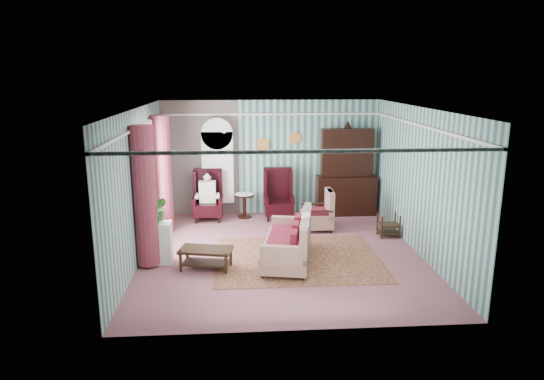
{
  "coord_description": "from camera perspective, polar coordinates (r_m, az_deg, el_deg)",
  "views": [
    {
      "loc": [
        -0.83,
        -9.15,
        3.54
      ],
      "look_at": [
        -0.15,
        0.6,
        1.18
      ],
      "focal_mm": 32.0,
      "sensor_mm": 36.0,
      "label": 1
    }
  ],
  "objects": [
    {
      "name": "rug",
      "position": [
        9.6,
        3.06,
        -8.06
      ],
      "size": [
        3.2,
        2.6,
        0.01
      ],
      "primitive_type": "cube",
      "color": "#44161E",
      "rests_on": "floor"
    },
    {
      "name": "coffee_table",
      "position": [
        9.14,
        -7.76,
        -8.0
      ],
      "size": [
        1.04,
        0.69,
        0.39
      ],
      "primitive_type": "cube",
      "rotation": [
        0.0,
        0.0,
        -0.21
      ],
      "color": "black",
      "rests_on": "floor"
    },
    {
      "name": "room_shell",
      "position": [
        9.46,
        -2.68,
        4.22
      ],
      "size": [
        5.53,
        6.02,
        2.91
      ],
      "color": "#396867",
      "rests_on": "ground"
    },
    {
      "name": "plant_stand",
      "position": [
        9.52,
        -13.35,
        -6.07
      ],
      "size": [
        0.55,
        0.35,
        0.8
      ],
      "primitive_type": "cube",
      "color": "white",
      "rests_on": "floor"
    },
    {
      "name": "floor",
      "position": [
        9.85,
        1.1,
        -7.5
      ],
      "size": [
        6.0,
        6.0,
        0.0
      ],
      "primitive_type": "plane",
      "color": "#864E58",
      "rests_on": "ground"
    },
    {
      "name": "sofa",
      "position": [
        9.28,
        1.77,
        -5.45
      ],
      "size": [
        1.31,
        2.06,
        1.03
      ],
      "primitive_type": "cube",
      "rotation": [
        0.0,
        0.0,
        1.39
      ],
      "color": "beige",
      "rests_on": "floor"
    },
    {
      "name": "nest_table",
      "position": [
        11.07,
        13.55,
        -4.0
      ],
      "size": [
        0.45,
        0.38,
        0.54
      ],
      "primitive_type": "cube",
      "color": "black",
      "rests_on": "floor"
    },
    {
      "name": "potted_plant_c",
      "position": [
        9.39,
        -13.88,
        -2.43
      ],
      "size": [
        0.31,
        0.31,
        0.43
      ],
      "primitive_type": "imported",
      "rotation": [
        0.0,
        0.0,
        -0.36
      ],
      "color": "#19501C",
      "rests_on": "plant_stand"
    },
    {
      "name": "potted_plant_b",
      "position": [
        9.46,
        -13.06,
        -2.17
      ],
      "size": [
        0.28,
        0.24,
        0.46
      ],
      "primitive_type": "imported",
      "rotation": [
        0.0,
        0.0,
        -0.15
      ],
      "color": "#1D5B1C",
      "rests_on": "plant_stand"
    },
    {
      "name": "wingback_right",
      "position": [
        12.0,
        0.79,
        -0.49
      ],
      "size": [
        0.76,
        0.8,
        1.25
      ],
      "primitive_type": "cube",
      "color": "black",
      "rests_on": "floor"
    },
    {
      "name": "round_side_table",
      "position": [
        12.19,
        -3.26,
        -1.87
      ],
      "size": [
        0.5,
        0.5,
        0.6
      ],
      "primitive_type": "cylinder",
      "color": "black",
      "rests_on": "floor"
    },
    {
      "name": "potted_plant_a",
      "position": [
        9.24,
        -13.63,
        -2.82
      ],
      "size": [
        0.44,
        0.42,
        0.39
      ],
      "primitive_type": "imported",
      "rotation": [
        0.0,
        0.0,
        0.41
      ],
      "color": "#195119",
      "rests_on": "plant_stand"
    },
    {
      "name": "seated_woman",
      "position": [
        12.0,
        -7.57,
        -0.79
      ],
      "size": [
        0.44,
        0.4,
        1.18
      ],
      "primitive_type": null,
      "color": "white",
      "rests_on": "floor"
    },
    {
      "name": "bookcase",
      "position": [
        12.25,
        -6.38,
        2.08
      ],
      "size": [
        0.8,
        0.28,
        2.24
      ],
      "primitive_type": "cube",
      "color": "white",
      "rests_on": "floor"
    },
    {
      "name": "floral_armchair",
      "position": [
        11.22,
        5.32,
        -2.12
      ],
      "size": [
        0.78,
        0.78,
        1.04
      ],
      "primitive_type": "cube",
      "rotation": [
        0.0,
        0.0,
        1.56
      ],
      "color": "beige",
      "rests_on": "floor"
    },
    {
      "name": "dresser_hutch",
      "position": [
        12.41,
        8.77,
        2.44
      ],
      "size": [
        1.5,
        0.56,
        2.36
      ],
      "primitive_type": "cube",
      "color": "black",
      "rests_on": "floor"
    },
    {
      "name": "wingback_left",
      "position": [
        11.99,
        -7.58,
        -0.63
      ],
      "size": [
        0.76,
        0.8,
        1.25
      ],
      "primitive_type": "cube",
      "color": "black",
      "rests_on": "floor"
    }
  ]
}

